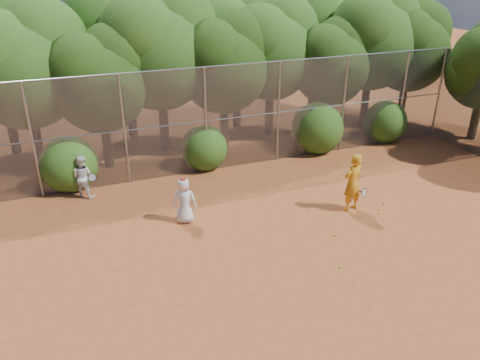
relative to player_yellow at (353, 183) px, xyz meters
name	(u,v)px	position (x,y,z in m)	size (l,w,h in m)	color
ground	(304,243)	(-2.38, -1.24, -0.98)	(80.00, 80.00, 0.00)	brown
fence_back	(228,117)	(-2.50, 4.76, 1.07)	(20.05, 0.09, 4.03)	gray
tree_1	(24,61)	(-9.32, 7.30, 3.18)	(4.64, 4.03, 6.35)	black
tree_2	(100,76)	(-6.83, 6.59, 2.60)	(3.99, 3.47, 5.47)	black
tree_3	(160,45)	(-4.32, 7.60, 3.42)	(4.89, 4.26, 6.70)	black
tree_4	(224,60)	(-1.83, 7.00, 2.78)	(4.19, 3.64, 5.73)	black
tree_5	(272,46)	(0.68, 7.80, 3.07)	(4.51, 3.92, 6.17)	black
tree_6	(332,59)	(3.17, 6.79, 2.49)	(3.86, 3.36, 5.29)	black
tree_7	(373,35)	(5.68, 7.40, 3.30)	(4.77, 4.14, 6.53)	black
tree_8	(411,44)	(7.67, 7.10, 2.84)	(4.25, 3.70, 5.82)	black
tree_10	(125,33)	(-5.32, 9.80, 3.65)	(5.15, 4.48, 7.06)	black
tree_11	(237,39)	(-0.32, 9.40, 3.18)	(4.64, 4.03, 6.35)	black
tree_12	(317,25)	(4.18, 10.00, 3.53)	(5.02, 4.37, 6.88)	black
bush_0	(69,162)	(-8.38, 5.06, 0.02)	(2.00, 2.00, 2.00)	#244B12
bush_1	(204,146)	(-3.38, 5.06, -0.08)	(1.80, 1.80, 1.80)	#244B12
bush_2	(317,126)	(1.62, 5.06, 0.12)	(2.20, 2.20, 2.20)	#244B12
bush_3	(386,120)	(5.12, 5.06, -0.03)	(1.90, 1.90, 1.90)	#244B12
player_yellow	(353,183)	(0.00, 0.00, 0.00)	(0.91, 0.62, 1.96)	orange
player_teen	(184,200)	(-5.24, 1.22, -0.23)	(0.85, 0.72, 1.51)	white
player_white	(82,176)	(-8.01, 4.16, -0.22)	(0.95, 0.90, 1.52)	white
ball_0	(384,204)	(1.27, -0.14, -0.95)	(0.07, 0.07, 0.07)	#BEDD28
ball_1	(362,176)	(1.91, 2.05, -0.95)	(0.07, 0.07, 0.07)	#BEDD28
ball_2	(341,267)	(-2.04, -2.67, -0.95)	(0.07, 0.07, 0.07)	#BEDD28
ball_3	(379,209)	(0.89, -0.38, -0.95)	(0.07, 0.07, 0.07)	#BEDD28
ball_4	(336,236)	(-1.33, -1.27, -0.95)	(0.07, 0.07, 0.07)	#BEDD28
ball_5	(342,164)	(1.81, 3.32, -0.95)	(0.07, 0.07, 0.07)	#BEDD28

